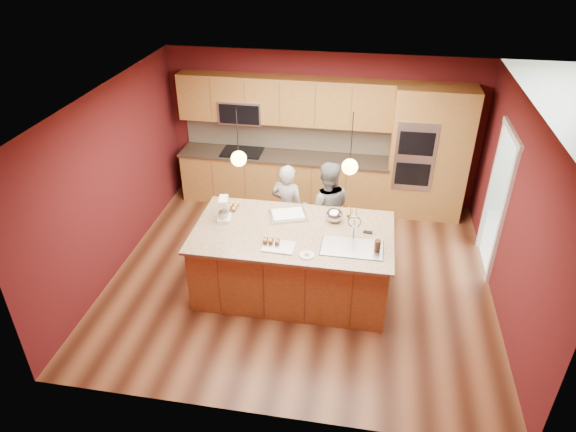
% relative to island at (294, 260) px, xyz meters
% --- Properties ---
extents(floor, '(5.50, 5.50, 0.00)m').
position_rel_island_xyz_m(floor, '(0.05, 0.33, -0.50)').
color(floor, '#411F12').
rests_on(floor, ground).
extents(ceiling, '(5.50, 5.50, 0.00)m').
position_rel_island_xyz_m(ceiling, '(0.05, 0.33, 2.20)').
color(ceiling, white).
rests_on(ceiling, ground).
extents(wall_back, '(5.50, 0.00, 5.50)m').
position_rel_island_xyz_m(wall_back, '(0.05, 2.83, 0.85)').
color(wall_back, '#4E1215').
rests_on(wall_back, ground).
extents(wall_front, '(5.50, 0.00, 5.50)m').
position_rel_island_xyz_m(wall_front, '(0.05, -2.17, 0.85)').
color(wall_front, '#4E1215').
rests_on(wall_front, ground).
extents(wall_left, '(0.00, 5.00, 5.00)m').
position_rel_island_xyz_m(wall_left, '(-2.70, 0.33, 0.85)').
color(wall_left, '#4E1215').
rests_on(wall_left, ground).
extents(wall_right, '(0.00, 5.00, 5.00)m').
position_rel_island_xyz_m(wall_right, '(2.80, 0.33, 0.85)').
color(wall_right, '#4E1215').
rests_on(wall_right, ground).
extents(cabinet_run, '(3.74, 0.64, 2.30)m').
position_rel_island_xyz_m(cabinet_run, '(-0.63, 2.57, 0.48)').
color(cabinet_run, brown).
rests_on(cabinet_run, floor).
extents(oven_column, '(1.30, 0.62, 2.30)m').
position_rel_island_xyz_m(oven_column, '(1.90, 2.52, 0.65)').
color(oven_column, brown).
rests_on(oven_column, floor).
extents(doorway_trim, '(0.08, 1.11, 2.20)m').
position_rel_island_xyz_m(doorway_trim, '(2.78, 1.13, 0.55)').
color(doorway_trim, silver).
rests_on(doorway_trim, wall_right).
extents(pendant_left, '(0.20, 0.20, 0.80)m').
position_rel_island_xyz_m(pendant_left, '(-0.72, 0.00, 1.50)').
color(pendant_left, black).
rests_on(pendant_left, ceiling).
extents(pendant_right, '(0.20, 0.20, 0.80)m').
position_rel_island_xyz_m(pendant_right, '(0.69, 0.00, 1.50)').
color(pendant_right, black).
rests_on(pendant_right, ceiling).
extents(island, '(2.69, 1.50, 1.37)m').
position_rel_island_xyz_m(island, '(0.00, 0.00, 0.00)').
color(island, brown).
rests_on(island, floor).
extents(person_left, '(0.61, 0.48, 1.47)m').
position_rel_island_xyz_m(person_left, '(-0.26, 1.01, 0.23)').
color(person_left, black).
rests_on(person_left, floor).
extents(person_right, '(0.83, 0.69, 1.56)m').
position_rel_island_xyz_m(person_right, '(0.34, 1.01, 0.28)').
color(person_right, gray).
rests_on(person_right, floor).
extents(stand_mixer, '(0.21, 0.27, 0.34)m').
position_rel_island_xyz_m(stand_mixer, '(-1.01, 0.14, 0.63)').
color(stand_mixer, white).
rests_on(stand_mixer, island).
extents(sheet_cake, '(0.60, 0.52, 0.05)m').
position_rel_island_xyz_m(sheet_cake, '(-0.15, 0.37, 0.51)').
color(sheet_cake, '#BBBDC2').
rests_on(sheet_cake, island).
extents(cooling_rack, '(0.42, 0.31, 0.02)m').
position_rel_island_xyz_m(cooling_rack, '(-0.13, -0.41, 0.49)').
color(cooling_rack, silver).
rests_on(cooling_rack, island).
extents(mixing_bowl, '(0.24, 0.24, 0.20)m').
position_rel_island_xyz_m(mixing_bowl, '(0.51, 0.35, 0.58)').
color(mixing_bowl, '#B4B8BC').
rests_on(mixing_bowl, island).
extents(plate, '(0.19, 0.19, 0.01)m').
position_rel_island_xyz_m(plate, '(0.25, -0.53, 0.49)').
color(plate, silver).
rests_on(plate, island).
extents(tumbler, '(0.08, 0.08, 0.17)m').
position_rel_island_xyz_m(tumbler, '(1.11, -0.29, 0.57)').
color(tumbler, '#322011').
rests_on(tumbler, island).
extents(phone, '(0.13, 0.08, 0.01)m').
position_rel_island_xyz_m(phone, '(0.98, 0.13, 0.49)').
color(phone, black).
rests_on(phone, island).
extents(cupcakes_left, '(0.16, 0.25, 0.07)m').
position_rel_island_xyz_m(cupcakes_left, '(-0.97, 0.45, 0.52)').
color(cupcakes_left, tan).
rests_on(cupcakes_left, island).
extents(cupcakes_rack, '(0.23, 0.15, 0.07)m').
position_rel_island_xyz_m(cupcakes_rack, '(-0.24, -0.34, 0.54)').
color(cupcakes_rack, tan).
rests_on(cupcakes_rack, island).
extents(cupcakes_right, '(0.14, 0.21, 0.06)m').
position_rel_island_xyz_m(cupcakes_right, '(0.73, 0.57, 0.52)').
color(cupcakes_right, tan).
rests_on(cupcakes_right, island).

